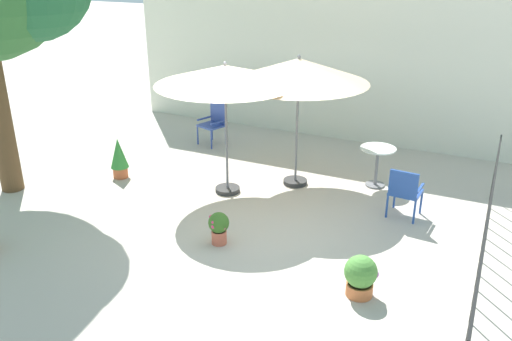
{
  "coord_description": "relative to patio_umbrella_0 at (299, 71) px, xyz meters",
  "views": [
    {
      "loc": [
        3.37,
        -6.95,
        4.03
      ],
      "look_at": [
        0.0,
        0.09,
        0.79
      ],
      "focal_mm": 37.29,
      "sensor_mm": 36.0,
      "label": 1
    }
  ],
  "objects": [
    {
      "name": "terrace_railing",
      "position": [
        3.33,
        -1.55,
        -1.43
      ],
      "size": [
        0.03,
        5.94,
        1.01
      ],
      "color": "black",
      "rests_on": "ground"
    },
    {
      "name": "ground_plane",
      "position": [
        -0.12,
        -1.55,
        -2.11
      ],
      "size": [
        60.0,
        60.0,
        0.0
      ],
      "primitive_type": "plane",
      "color": "beige"
    },
    {
      "name": "villa_facade",
      "position": [
        -0.12,
        2.98,
        -0.14
      ],
      "size": [
        10.36,
        0.3,
        3.95
      ],
      "primitive_type": "cube",
      "color": "silver",
      "rests_on": "ground"
    },
    {
      "name": "potted_plant_2",
      "position": [
        -0.21,
        -2.52,
        -1.83
      ],
      "size": [
        0.32,
        0.32,
        0.5
      ],
      "color": "#CB624A",
      "rests_on": "ground"
    },
    {
      "name": "potted_plant_0",
      "position": [
        2.01,
        -2.88,
        -1.82
      ],
      "size": [
        0.42,
        0.42,
        0.55
      ],
      "color": "#C76B3C",
      "rests_on": "ground"
    },
    {
      "name": "patio_chair_0",
      "position": [
        -2.47,
        1.31,
        -1.57
      ],
      "size": [
        0.61,
        0.6,
        0.96
      ],
      "color": "#31499D",
      "rests_on": "ground"
    },
    {
      "name": "potted_plant_1",
      "position": [
        -3.13,
        -1.16,
        -1.7
      ],
      "size": [
        0.34,
        0.34,
        0.79
      ],
      "color": "#BA5B35",
      "rests_on": "ground"
    },
    {
      "name": "patio_chair_1",
      "position": [
        2.07,
        -0.51,
        -1.62
      ],
      "size": [
        0.51,
        0.49,
        0.85
      ],
      "color": "#264998",
      "rests_on": "ground"
    },
    {
      "name": "cafe_table_0",
      "position": [
        1.36,
        0.56,
        -1.6
      ],
      "size": [
        0.64,
        0.64,
        0.74
      ],
      "color": "white",
      "rests_on": "ground"
    },
    {
      "name": "patio_umbrella_1",
      "position": [
        -0.97,
        -0.85,
        -0.01
      ],
      "size": [
        2.38,
        2.38,
        2.35
      ],
      "color": "#2D2D2D",
      "rests_on": "ground"
    },
    {
      "name": "patio_umbrella_0",
      "position": [
        0.0,
        0.0,
        0.0
      ],
      "size": [
        2.46,
        2.46,
        2.4
      ],
      "color": "#2D2D2D",
      "rests_on": "ground"
    }
  ]
}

